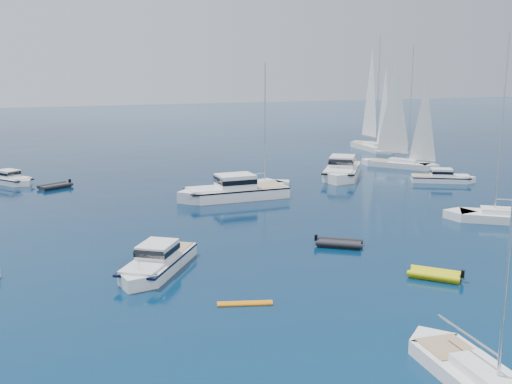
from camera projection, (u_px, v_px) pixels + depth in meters
motor_cruiser_left at (157, 271)px, 38.39m from camera, size 7.38×8.75×2.32m
motor_cruiser_centre at (233, 199)px, 59.77m from camera, size 12.12×3.84×3.17m
motor_cruiser_far_r at (442, 182)px, 68.64m from camera, size 7.82×5.93×2.02m
motor_cruiser_distant at (342, 177)px, 72.05m from camera, size 10.31×12.14×3.23m
motor_cruiser_horizon at (10, 183)px, 67.91m from camera, size 6.18×7.50×1.98m
sailboat_mid_r at (508, 222)px, 50.78m from camera, size 10.58×9.09×16.36m
sailboat_centre at (258, 190)px, 63.96m from camera, size 9.85×5.14×14.03m
sailboat_sails_r at (399, 167)px, 79.19m from camera, size 8.85×10.75×16.38m
sailboat_sails_far at (372, 150)px, 96.45m from camera, size 4.45×12.99×18.74m
tender_yellow at (434, 278)px, 37.06m from camera, size 3.58×3.69×0.95m
tender_grey_near at (339, 246)px, 43.74m from camera, size 3.95×3.64×0.95m
tender_grey_far at (55, 188)px, 65.20m from camera, size 4.18×3.45×0.95m
kayak_orange at (245, 304)px, 32.90m from camera, size 3.09×1.47×0.30m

